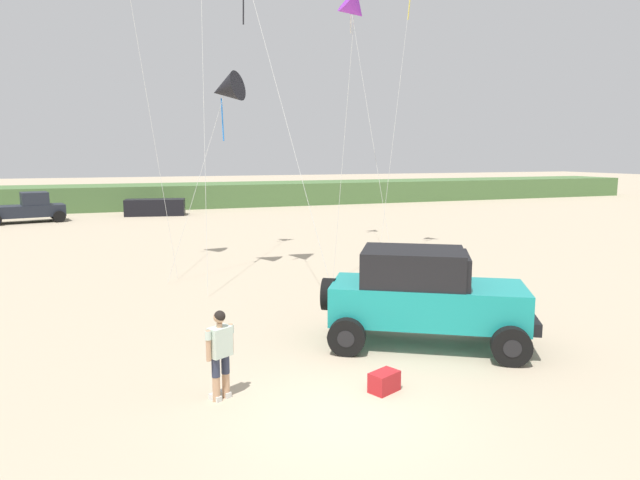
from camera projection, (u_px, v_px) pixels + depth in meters
ground_plane at (348, 413)px, 9.62m from camera, size 220.00×220.00×0.00m
dune_ridge at (197, 195)px, 48.18m from camera, size 90.00×6.02×1.93m
jeep at (424, 295)px, 12.92m from camera, size 4.98×4.24×2.26m
person_watching at (220, 350)px, 10.03m from camera, size 0.56×0.44×1.67m
cooler_box at (384, 382)px, 10.47m from camera, size 0.66×0.56×0.38m
distant_pickup at (28, 208)px, 36.62m from camera, size 4.90×3.25×1.98m
distant_sedan at (155, 207)px, 40.87m from camera, size 4.44×2.42×1.20m
kite_orange_streamer at (355, 9)px, 19.74m from camera, size 1.94×1.79×10.20m
kite_black_sled at (226, 89)px, 20.36m from camera, size 3.33×2.21×7.46m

